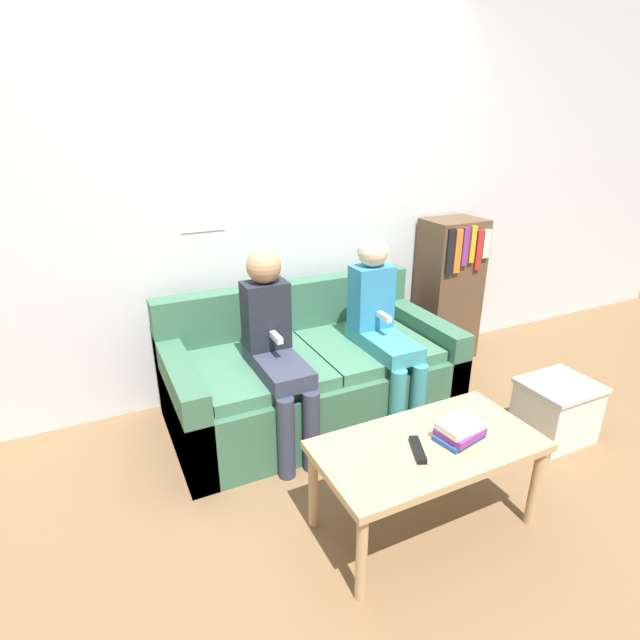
% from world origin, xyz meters
% --- Properties ---
extents(ground_plane, '(10.00, 10.00, 0.00)m').
position_xyz_m(ground_plane, '(0.00, 0.00, 0.00)').
color(ground_plane, brown).
extents(wall_back, '(8.00, 0.06, 2.60)m').
position_xyz_m(wall_back, '(-0.00, 1.07, 1.30)').
color(wall_back, silver).
rests_on(wall_back, ground_plane).
extents(couch, '(1.70, 0.86, 0.77)m').
position_xyz_m(couch, '(0.00, 0.55, 0.27)').
color(couch, '#38664C').
rests_on(couch, ground_plane).
extents(coffee_table, '(0.98, 0.50, 0.44)m').
position_xyz_m(coffee_table, '(0.06, -0.52, 0.39)').
color(coffee_table, tan).
rests_on(coffee_table, ground_plane).
extents(person_left, '(0.24, 0.58, 1.11)m').
position_xyz_m(person_left, '(-0.29, 0.36, 0.62)').
color(person_left, '#33384C').
rests_on(person_left, ground_plane).
extents(person_right, '(0.24, 0.58, 1.11)m').
position_xyz_m(person_right, '(0.37, 0.36, 0.62)').
color(person_right, teal).
rests_on(person_right, ground_plane).
extents(tv_remote, '(0.10, 0.17, 0.02)m').
position_xyz_m(tv_remote, '(-0.02, -0.55, 0.45)').
color(tv_remote, black).
rests_on(tv_remote, coffee_table).
extents(book_stack, '(0.23, 0.18, 0.09)m').
position_xyz_m(book_stack, '(0.20, -0.56, 0.48)').
color(book_stack, '#23519E').
rests_on(book_stack, coffee_table).
extents(bookshelf, '(0.42, 0.34, 1.07)m').
position_xyz_m(bookshelf, '(1.29, 0.86, 0.54)').
color(bookshelf, brown).
rests_on(bookshelf, ground_plane).
extents(storage_box, '(0.40, 0.35, 0.35)m').
position_xyz_m(storage_box, '(1.16, -0.30, 0.18)').
color(storage_box, silver).
rests_on(storage_box, ground_plane).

